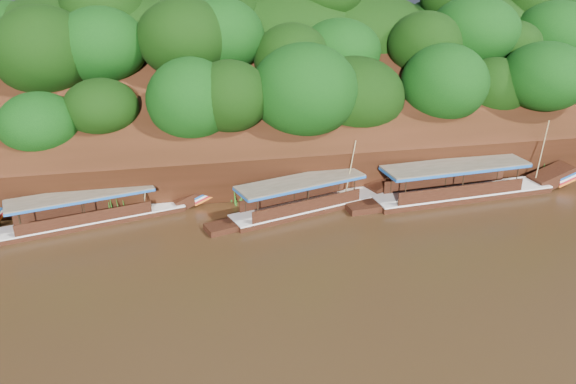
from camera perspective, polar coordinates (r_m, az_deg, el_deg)
ground at (r=33.19m, az=5.79°, el=-6.94°), size 160.00×160.00×0.00m
riverbank at (r=52.97m, az=-1.46°, el=6.84°), size 120.00×30.06×19.40m
boat_0 at (r=43.66m, az=18.30°, el=0.35°), size 16.49×3.67×6.21m
boat_1 at (r=39.52m, az=3.11°, el=-0.93°), size 13.67×5.77×5.27m
boat_2 at (r=39.61m, az=-17.93°, el=-2.07°), size 13.90×5.18×4.93m
reeds at (r=40.66m, az=-1.47°, el=0.35°), size 49.86×2.16×2.05m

